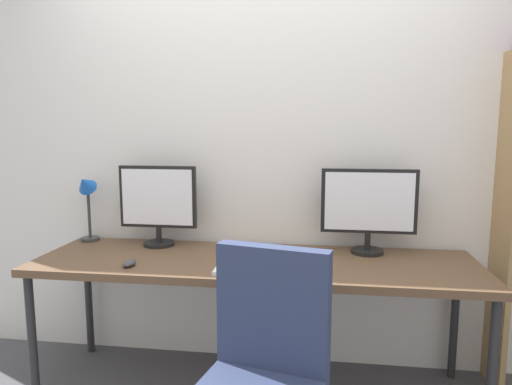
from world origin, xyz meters
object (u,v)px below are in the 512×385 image
at_px(monitor_right, 369,206).
at_px(keyboard_main, 248,271).
at_px(desk_lamp, 86,195).
at_px(monitor_left, 158,202).
at_px(computer_mouse, 129,263).
at_px(desk, 255,268).

relative_size(monitor_right, keyboard_main, 1.60).
xyz_separation_m(desk_lamp, keyboard_main, (1.06, -0.47, -0.28)).
distance_m(monitor_left, keyboard_main, 0.79).
relative_size(keyboard_main, computer_mouse, 3.36).
bearing_deg(monitor_right, monitor_left, -180.00).
height_order(desk_lamp, computer_mouse, desk_lamp).
distance_m(monitor_left, desk_lamp, 0.46).
xyz_separation_m(monitor_left, computer_mouse, (-0.01, -0.42, -0.24)).
bearing_deg(monitor_right, keyboard_main, -143.60).
height_order(desk, desk_lamp, desk_lamp).
height_order(desk, keyboard_main, keyboard_main).
xyz_separation_m(desk_lamp, computer_mouse, (0.45, -0.44, -0.27)).
height_order(monitor_right, computer_mouse, monitor_right).
relative_size(desk, monitor_left, 4.93).
height_order(desk, monitor_right, monitor_right).
bearing_deg(desk_lamp, desk, -12.63).
bearing_deg(desk, desk_lamp, 167.37).
relative_size(monitor_left, keyboard_main, 1.46).
bearing_deg(keyboard_main, computer_mouse, 177.55).
xyz_separation_m(monitor_right, desk_lamp, (-1.66, 0.02, 0.02)).
relative_size(desk_lamp, computer_mouse, 4.47).
relative_size(monitor_right, computer_mouse, 5.38).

